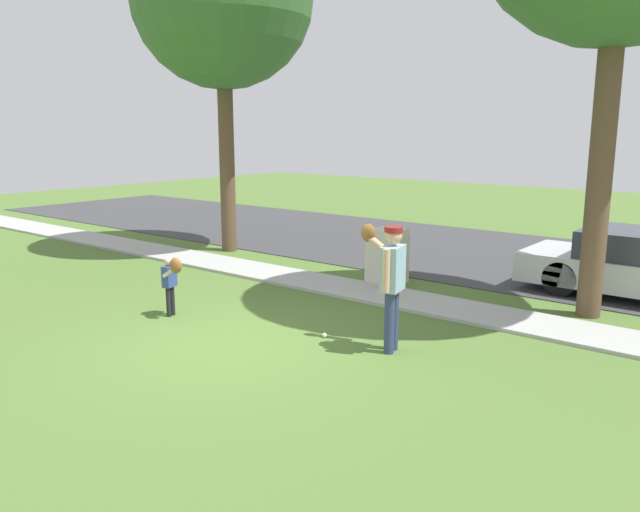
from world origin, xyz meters
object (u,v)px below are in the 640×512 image
baseball (325,335)px  utility_cabinet (387,256)px  person_adult (390,274)px  person_child (171,277)px

baseball → utility_cabinet: 3.62m
person_adult → person_child: person_adult is taller
person_child → baseball: size_ratio=14.10×
utility_cabinet → baseball: bearing=-72.3°
person_adult → utility_cabinet: bearing=-69.6°
baseball → utility_cabinet: utility_cabinet is taller
person_adult → baseball: person_adult is taller
person_child → baseball: bearing=3.2°
baseball → utility_cabinet: bearing=107.7°
person_adult → utility_cabinet: person_adult is taller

